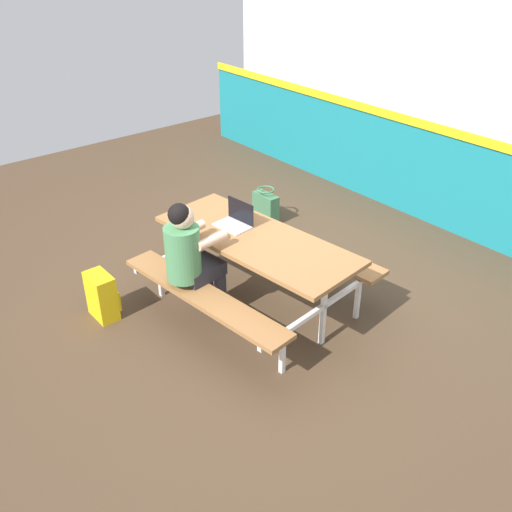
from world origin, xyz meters
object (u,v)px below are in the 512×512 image
picnic_table_main (256,254)px  laptop_silver (235,221)px  backpack_dark (102,296)px  tote_bag_bright (266,207)px  student_nearer (190,254)px

picnic_table_main → laptop_silver: 0.37m
laptop_silver → backpack_dark: (-0.47, -1.17, -0.57)m
picnic_table_main → tote_bag_bright: size_ratio=4.64×
student_nearer → laptop_silver: 0.60m
backpack_dark → laptop_silver: bearing=68.0°
picnic_table_main → tote_bag_bright: (-1.27, 1.21, -0.38)m
student_nearer → laptop_silver: size_ratio=3.53×
picnic_table_main → backpack_dark: size_ratio=4.54×
picnic_table_main → tote_bag_bright: 1.79m
backpack_dark → tote_bag_bright: 2.42m
backpack_dark → student_nearer: bearing=44.4°
student_nearer → backpack_dark: size_ratio=2.74×
picnic_table_main → laptop_silver: (-0.30, 0.01, 0.21)m
picnic_table_main → laptop_silver: bearing=179.0°
backpack_dark → tote_bag_bright: (-0.50, 2.37, -0.02)m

